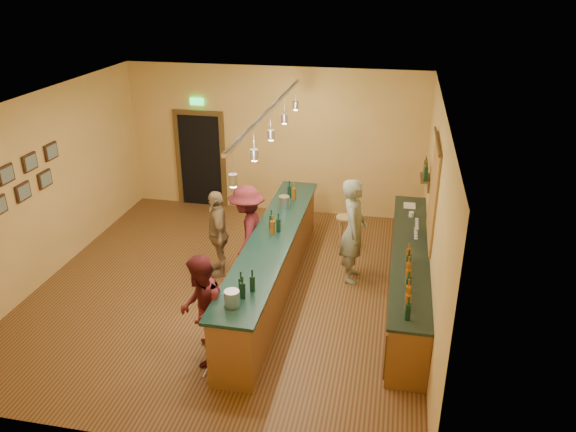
% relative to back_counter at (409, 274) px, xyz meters
% --- Properties ---
extents(floor, '(7.00, 7.00, 0.00)m').
position_rel_back_counter_xyz_m(floor, '(-2.97, -0.18, -0.49)').
color(floor, '#522717').
rests_on(floor, ground).
extents(ceiling, '(6.50, 7.00, 0.02)m').
position_rel_back_counter_xyz_m(ceiling, '(-2.97, -0.18, 2.71)').
color(ceiling, silver).
rests_on(ceiling, wall_back).
extents(wall_back, '(6.50, 0.02, 3.20)m').
position_rel_back_counter_xyz_m(wall_back, '(-2.97, 3.32, 1.11)').
color(wall_back, gold).
rests_on(wall_back, floor).
extents(wall_front, '(6.50, 0.02, 3.20)m').
position_rel_back_counter_xyz_m(wall_front, '(-2.97, -3.68, 1.11)').
color(wall_front, gold).
rests_on(wall_front, floor).
extents(wall_left, '(0.02, 7.00, 3.20)m').
position_rel_back_counter_xyz_m(wall_left, '(-6.22, -0.18, 1.11)').
color(wall_left, gold).
rests_on(wall_left, floor).
extents(wall_right, '(0.02, 7.00, 3.20)m').
position_rel_back_counter_xyz_m(wall_right, '(0.28, -0.18, 1.11)').
color(wall_right, gold).
rests_on(wall_right, floor).
extents(doorway, '(1.15, 0.09, 2.48)m').
position_rel_back_counter_xyz_m(doorway, '(-4.67, 3.30, 0.64)').
color(doorway, black).
rests_on(doorway, wall_back).
extents(tapestry, '(0.03, 1.40, 1.60)m').
position_rel_back_counter_xyz_m(tapestry, '(0.26, 0.22, 1.36)').
color(tapestry, maroon).
rests_on(tapestry, wall_right).
extents(bottle_shelf, '(0.17, 0.55, 0.54)m').
position_rel_back_counter_xyz_m(bottle_shelf, '(0.20, 1.72, 1.18)').
color(bottle_shelf, '#493215').
rests_on(bottle_shelf, wall_right).
extents(picture_grid, '(0.06, 2.20, 0.70)m').
position_rel_back_counter_xyz_m(picture_grid, '(-6.18, -0.93, 1.46)').
color(picture_grid, '#382111').
rests_on(picture_grid, wall_left).
extents(back_counter, '(0.60, 4.55, 1.27)m').
position_rel_back_counter_xyz_m(back_counter, '(0.00, 0.00, 0.00)').
color(back_counter, brown).
rests_on(back_counter, floor).
extents(tasting_bar, '(0.73, 5.10, 1.38)m').
position_rel_back_counter_xyz_m(tasting_bar, '(-2.23, -0.18, 0.12)').
color(tasting_bar, brown).
rests_on(tasting_bar, floor).
extents(pendant_track, '(0.11, 4.60, 0.50)m').
position_rel_back_counter_xyz_m(pendant_track, '(-2.22, -0.18, 2.50)').
color(pendant_track, silver).
rests_on(pendant_track, ceiling).
extents(bartender, '(0.46, 0.69, 1.86)m').
position_rel_back_counter_xyz_m(bartender, '(-0.96, 0.55, 0.44)').
color(bartender, gray).
rests_on(bartender, floor).
extents(customer_a, '(0.78, 0.90, 1.60)m').
position_rel_back_counter_xyz_m(customer_a, '(-2.77, -2.10, 0.31)').
color(customer_a, '#59191E').
rests_on(customer_a, floor).
extents(customer_b, '(0.71, 1.00, 1.58)m').
position_rel_back_counter_xyz_m(customer_b, '(-3.31, 0.27, 0.30)').
color(customer_b, '#997A51').
rests_on(customer_b, floor).
extents(customer_c, '(0.72, 1.15, 1.70)m').
position_rel_back_counter_xyz_m(customer_c, '(-2.77, 0.29, 0.36)').
color(customer_c, '#59191E').
rests_on(customer_c, floor).
extents(bar_stool, '(0.33, 0.33, 0.68)m').
position_rel_back_counter_xyz_m(bar_stool, '(-1.23, 1.68, 0.04)').
color(bar_stool, '#A38649').
rests_on(bar_stool, floor).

